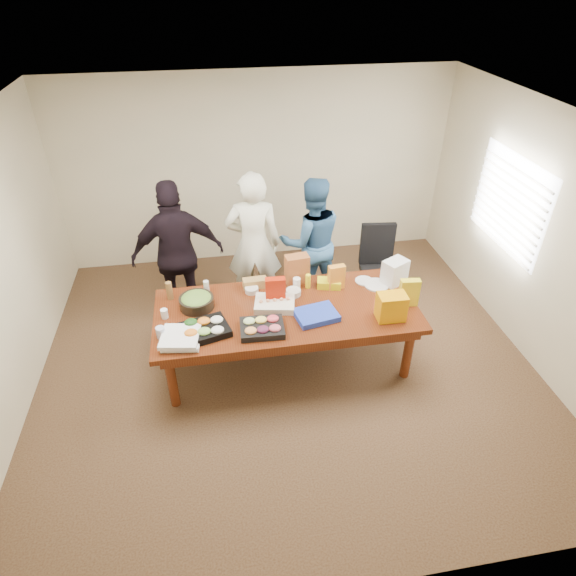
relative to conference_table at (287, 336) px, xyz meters
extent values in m
cube|color=#47301E|center=(0.00, 0.00, -0.39)|extent=(5.50, 5.00, 0.02)
cube|color=white|center=(0.00, 0.00, 2.33)|extent=(5.50, 5.00, 0.02)
cube|color=beige|center=(0.00, 2.50, 0.98)|extent=(5.50, 0.04, 2.70)
cube|color=beige|center=(0.00, -2.50, 0.98)|extent=(5.50, 0.04, 2.70)
cube|color=beige|center=(2.75, 0.00, 0.98)|extent=(0.04, 5.00, 2.70)
cube|color=white|center=(2.72, 0.60, 1.12)|extent=(0.03, 1.40, 1.10)
cube|color=beige|center=(2.68, 0.60, 1.12)|extent=(0.04, 1.36, 1.00)
cube|color=#4C1C0F|center=(0.00, 0.00, 0.00)|extent=(2.80, 1.20, 0.75)
cube|color=black|center=(1.37, 0.90, 0.15)|extent=(0.59, 0.59, 1.04)
imported|color=white|center=(-0.22, 1.12, 0.56)|extent=(0.73, 0.52, 1.87)
imported|color=#315E8C|center=(0.52, 1.21, 0.48)|extent=(0.85, 0.67, 1.71)
imported|color=black|center=(-1.14, 1.05, 0.55)|extent=(1.13, 0.57, 1.85)
cube|color=black|center=(-0.88, -0.26, 0.41)|extent=(0.55, 0.48, 0.07)
cube|color=black|center=(-0.30, -0.32, 0.41)|extent=(0.45, 0.36, 0.07)
cube|color=silver|center=(-0.12, 0.06, 0.41)|extent=(0.47, 0.39, 0.07)
cylinder|color=black|center=(-0.94, 0.19, 0.43)|extent=(0.47, 0.47, 0.12)
cube|color=#203BBB|center=(0.28, -0.20, 0.41)|extent=(0.47, 0.39, 0.06)
cube|color=#B11D06|center=(-0.10, 0.13, 0.53)|extent=(0.22, 0.10, 0.31)
cube|color=yellow|center=(1.30, -0.14, 0.53)|extent=(0.22, 0.11, 0.31)
cube|color=orange|center=(0.62, 0.30, 0.52)|extent=(0.19, 0.10, 0.29)
cylinder|color=white|center=(0.18, 0.36, 0.44)|extent=(0.10, 0.10, 0.13)
cylinder|color=yellow|center=(0.30, 0.36, 0.46)|extent=(0.07, 0.07, 0.17)
cylinder|color=brown|center=(-1.23, 0.40, 0.48)|extent=(0.09, 0.09, 0.21)
cylinder|color=silver|center=(-0.83, 0.41, 0.46)|extent=(0.06, 0.06, 0.18)
cube|color=yellow|center=(0.54, 0.33, 0.42)|extent=(0.30, 0.22, 0.09)
cube|color=#9F773E|center=(-0.29, 0.47, 0.43)|extent=(0.28, 0.13, 0.11)
cube|color=#9A5326|center=(0.20, 0.50, 0.55)|extent=(0.28, 0.18, 0.34)
cylinder|color=#AD0F00|center=(-1.30, -0.26, 0.43)|extent=(0.11, 0.11, 0.12)
cylinder|color=silver|center=(-1.30, -0.26, 0.44)|extent=(0.10, 0.10, 0.12)
cylinder|color=white|center=(-1.28, 0.06, 0.43)|extent=(0.09, 0.09, 0.10)
cube|color=white|center=(-1.10, -0.34, 0.40)|extent=(0.41, 0.41, 0.04)
cube|color=white|center=(-1.11, -0.36, 0.44)|extent=(0.42, 0.42, 0.04)
cylinder|color=silver|center=(1.09, 0.26, 0.38)|extent=(0.32, 0.32, 0.02)
cylinder|color=silver|center=(0.97, 0.37, 0.38)|extent=(0.27, 0.27, 0.01)
cylinder|color=silver|center=(0.12, 0.24, 0.41)|extent=(0.21, 0.21, 0.07)
cylinder|color=beige|center=(-0.34, 0.37, 0.41)|extent=(0.15, 0.15, 0.06)
cube|color=silver|center=(1.30, 0.30, 0.52)|extent=(0.33, 0.30, 0.29)
cube|color=#EF9902|center=(1.03, -0.33, 0.52)|extent=(0.29, 0.21, 0.29)
camera|label=1|loc=(-0.68, -4.09, 3.49)|focal=30.24mm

